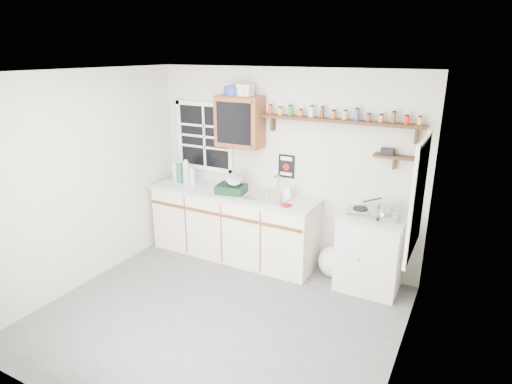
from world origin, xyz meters
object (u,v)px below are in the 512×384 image
at_px(hotplate, 372,213).
at_px(upper_cabinet, 240,122).
at_px(spice_shelf, 338,120).
at_px(dish_rack, 232,187).
at_px(right_cabinet, 370,252).
at_px(main_cabinet, 233,224).

bearing_deg(hotplate, upper_cabinet, 168.17).
distance_m(spice_shelf, dish_rack, 1.60).
xyz_separation_m(upper_cabinet, dish_rack, (-0.01, -0.19, -0.82)).
height_order(upper_cabinet, dish_rack, upper_cabinet).
distance_m(right_cabinet, spice_shelf, 1.58).
bearing_deg(upper_cabinet, right_cabinet, -3.76).
bearing_deg(upper_cabinet, main_cabinet, -103.68).
bearing_deg(main_cabinet, right_cabinet, 0.79).
bearing_deg(dish_rack, right_cabinet, -7.49).
distance_m(main_cabinet, spice_shelf, 1.98).
xyz_separation_m(main_cabinet, hotplate, (1.82, 0.01, 0.49)).
relative_size(spice_shelf, hotplate, 3.28).
bearing_deg(spice_shelf, upper_cabinet, -176.88).
distance_m(main_cabinet, hotplate, 1.89).
relative_size(right_cabinet, hotplate, 1.56).
distance_m(upper_cabinet, hotplate, 2.00).
bearing_deg(dish_rack, hotplate, -8.11).
bearing_deg(right_cabinet, spice_shelf, 160.58).
relative_size(main_cabinet, dish_rack, 5.66).
bearing_deg(main_cabinet, dish_rack, -63.62).
bearing_deg(dish_rack, spice_shelf, 1.75).
height_order(spice_shelf, hotplate, spice_shelf).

